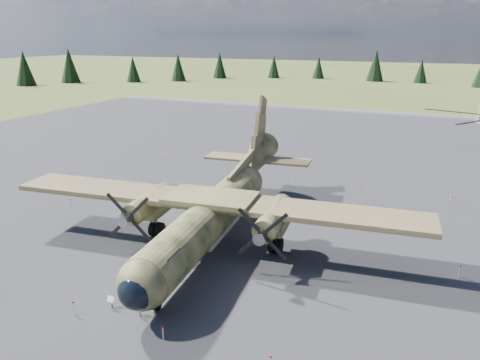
% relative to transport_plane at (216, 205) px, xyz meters
% --- Properties ---
extents(ground, '(500.00, 500.00, 0.00)m').
position_rel_transport_plane_xyz_m(ground, '(0.80, 1.26, -2.98)').
color(ground, '#5A662D').
rests_on(ground, ground).
extents(apron, '(120.00, 120.00, 0.04)m').
position_rel_transport_plane_xyz_m(apron, '(0.80, 11.26, -2.98)').
color(apron, slate).
rests_on(apron, ground).
extents(transport_plane, '(31.53, 28.53, 10.37)m').
position_rel_transport_plane_xyz_m(transport_plane, '(0.00, 0.00, 0.00)').
color(transport_plane, '#373F22').
rests_on(transport_plane, ground).
extents(info_placard_left, '(0.49, 0.23, 0.76)m').
position_rel_transport_plane_xyz_m(info_placard_left, '(-1.62, -10.87, -2.47)').
color(info_placard_left, gray).
rests_on(info_placard_left, ground).
extents(info_placard_right, '(0.48, 0.31, 0.70)m').
position_rel_transport_plane_xyz_m(info_placard_right, '(0.41, -10.95, -2.51)').
color(info_placard_right, gray).
rests_on(info_placard_right, ground).
extents(barrier_fence, '(33.12, 29.62, 0.85)m').
position_rel_transport_plane_xyz_m(barrier_fence, '(0.33, 1.18, -2.47)').
color(barrier_fence, white).
rests_on(barrier_fence, ground).
extents(treeline, '(287.17, 284.21, 10.99)m').
position_rel_transport_plane_xyz_m(treeline, '(4.14, -7.31, 1.74)').
color(treeline, black).
rests_on(treeline, ground).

